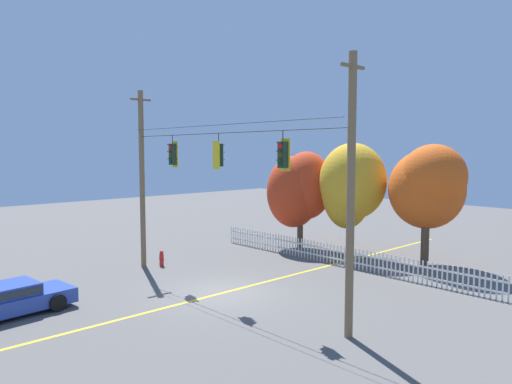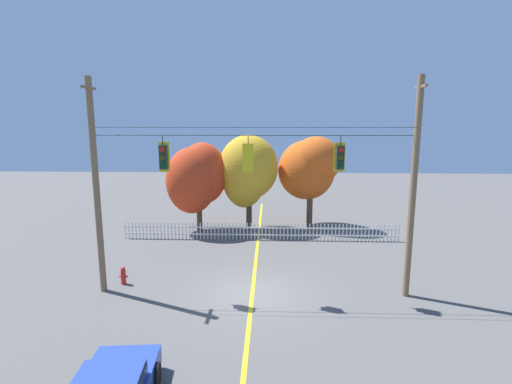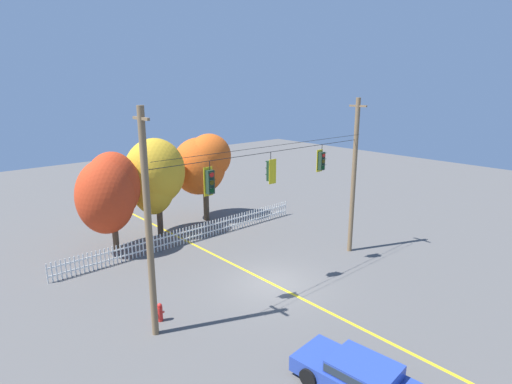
{
  "view_description": "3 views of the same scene",
  "coord_description": "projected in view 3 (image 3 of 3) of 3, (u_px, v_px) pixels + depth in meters",
  "views": [
    {
      "loc": [
        15.21,
        -12.18,
        5.89
      ],
      "look_at": [
        1.12,
        0.9,
        4.25
      ],
      "focal_mm": 33.53,
      "sensor_mm": 36.0,
      "label": 1
    },
    {
      "loc": [
        0.71,
        -15.02,
        7.08
      ],
      "look_at": [
        0.12,
        0.78,
        4.22
      ],
      "focal_mm": 26.56,
      "sensor_mm": 36.0,
      "label": 2
    },
    {
      "loc": [
        -13.14,
        -13.55,
        9.61
      ],
      "look_at": [
        0.29,
        1.51,
        4.37
      ],
      "focal_mm": 29.21,
      "sensor_mm": 36.0,
      "label": 3
    }
  ],
  "objects": [
    {
      "name": "ground",
      "position": [
        272.0,
        284.0,
        20.67
      ],
      "size": [
        80.0,
        80.0,
        0.0
      ],
      "primitive_type": "plane",
      "color": "#565451"
    },
    {
      "name": "traffic_signal_northbound_primary",
      "position": [
        210.0,
        182.0,
        16.93
      ],
      "size": [
        0.43,
        0.38,
        1.48
      ],
      "color": "black"
    },
    {
      "name": "traffic_signal_eastbound_side",
      "position": [
        271.0,
        171.0,
        19.12
      ],
      "size": [
        0.43,
        0.38,
        1.46
      ],
      "color": "black"
    },
    {
      "name": "signal_support_span",
      "position": [
        273.0,
        195.0,
        19.52
      ],
      "size": [
        13.07,
        1.1,
        8.91
      ],
      "color": "brown",
      "rests_on": "ground"
    },
    {
      "name": "autumn_maple_mid",
      "position": [
        154.0,
        175.0,
        26.29
      ],
      "size": [
        3.94,
        3.34,
        6.36
      ],
      "color": "#473828",
      "rests_on": "ground"
    },
    {
      "name": "autumn_maple_near_fence",
      "position": [
        109.0,
        192.0,
        23.84
      ],
      "size": [
        3.9,
        3.48,
        5.88
      ],
      "color": "brown",
      "rests_on": "ground"
    },
    {
      "name": "lane_centerline_stripe",
      "position": [
        272.0,
        284.0,
        20.67
      ],
      "size": [
        0.16,
        36.0,
        0.01
      ],
      "primitive_type": "cube",
      "color": "gold",
      "rests_on": "ground"
    },
    {
      "name": "parked_car",
      "position": [
        360.0,
        376.0,
        13.23
      ],
      "size": [
        2.24,
        4.43,
        1.15
      ],
      "color": "#28429E",
      "rests_on": "ground"
    },
    {
      "name": "white_picket_fence",
      "position": [
        191.0,
        234.0,
        26.01
      ],
      "size": [
        16.91,
        0.06,
        1.06
      ],
      "color": "silver",
      "rests_on": "ground"
    },
    {
      "name": "traffic_signal_southbound_primary",
      "position": [
        321.0,
        161.0,
        21.46
      ],
      "size": [
        0.43,
        0.38,
        1.44
      ],
      "color": "black"
    },
    {
      "name": "autumn_oak_far_east",
      "position": [
        201.0,
        163.0,
        29.58
      ],
      "size": [
        4.18,
        3.68,
        6.25
      ],
      "color": "brown",
      "rests_on": "ground"
    },
    {
      "name": "fire_hydrant",
      "position": [
        160.0,
        312.0,
        17.33
      ],
      "size": [
        0.38,
        0.22,
        0.81
      ],
      "color": "red",
      "rests_on": "ground"
    }
  ]
}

